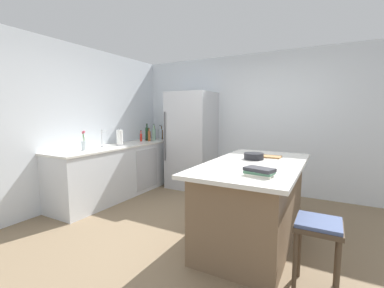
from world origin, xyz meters
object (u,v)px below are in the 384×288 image
object	(u,v)px
refrigerator	(192,140)
bar_stool	(318,234)
vinegar_bottle	(149,136)
mixing_bowl	(254,156)
kitchen_island	(254,201)
sink_faucet	(102,138)
olive_oil_bottle	(154,134)
hot_sauce_bottle	(141,137)
gin_bottle	(154,134)
whiskey_bottle	(161,134)
wine_bottle	(147,134)
flower_vase	(84,144)
cutting_board	(269,157)
soda_bottle	(160,134)
paper_towel_roll	(120,138)
cookbook_stack	(259,172)

from	to	relation	value
refrigerator	bar_stool	bearing A→B (deg)	-42.82
vinegar_bottle	mixing_bowl	distance (m)	2.68
kitchen_island	bar_stool	size ratio (longest dim) A/B	3.15
kitchen_island	sink_faucet	bearing A→B (deg)	176.65
refrigerator	sink_faucet	bearing A→B (deg)	-123.66
olive_oil_bottle	hot_sauce_bottle	xyz separation A→B (m)	(-0.05, -0.38, -0.04)
kitchen_island	gin_bottle	bearing A→B (deg)	150.24
whiskey_bottle	gin_bottle	size ratio (longest dim) A/B	0.85
bar_stool	gin_bottle	size ratio (longest dim) A/B	1.79
whiskey_bottle	olive_oil_bottle	bearing A→B (deg)	-99.48
bar_stool	hot_sauce_bottle	xyz separation A→B (m)	(-3.37, 1.83, 0.50)
refrigerator	wine_bottle	bearing A→B (deg)	-167.41
flower_vase	cutting_board	bearing A→B (deg)	14.78
refrigerator	flower_vase	bearing A→B (deg)	-115.94
refrigerator	cutting_board	bearing A→B (deg)	-32.66
hot_sauce_bottle	vinegar_bottle	bearing A→B (deg)	35.50
bar_stool	gin_bottle	world-z (taller)	gin_bottle
flower_vase	vinegar_bottle	size ratio (longest dim) A/B	1.12
refrigerator	hot_sauce_bottle	world-z (taller)	refrigerator
soda_bottle	olive_oil_bottle	xyz separation A→B (m)	(-0.08, -0.11, -0.00)
sink_faucet	vinegar_bottle	world-z (taller)	sink_faucet
kitchen_island	vinegar_bottle	bearing A→B (deg)	153.36
flower_vase	sink_faucet	bearing A→B (deg)	97.33
flower_vase	olive_oil_bottle	bearing A→B (deg)	90.44
kitchen_island	refrigerator	size ratio (longest dim) A/B	1.03
wine_bottle	hot_sauce_bottle	xyz separation A→B (m)	(-0.00, -0.19, -0.06)
bar_stool	flower_vase	world-z (taller)	flower_vase
bar_stool	soda_bottle	size ratio (longest dim) A/B	1.99
sink_faucet	soda_bottle	world-z (taller)	soda_bottle
sink_faucet	mixing_bowl	distance (m)	2.58
whiskey_bottle	hot_sauce_bottle	xyz separation A→B (m)	(-0.09, -0.58, -0.03)
flower_vase	olive_oil_bottle	distance (m)	1.82
kitchen_island	hot_sauce_bottle	world-z (taller)	hot_sauce_bottle
hot_sauce_bottle	cutting_board	world-z (taller)	hot_sauce_bottle
hot_sauce_bottle	refrigerator	bearing A→B (deg)	22.87
bar_stool	hot_sauce_bottle	size ratio (longest dim) A/B	2.72
refrigerator	cutting_board	xyz separation A→B (m)	(1.77, -1.14, -0.02)
refrigerator	whiskey_bottle	bearing A→B (deg)	168.88
bar_stool	sink_faucet	distance (m)	3.50
flower_vase	soda_bottle	xyz separation A→B (m)	(0.06, 1.92, 0.02)
bar_stool	vinegar_bottle	world-z (taller)	vinegar_bottle
refrigerator	paper_towel_roll	xyz separation A→B (m)	(-0.87, -1.10, 0.10)
wine_bottle	cookbook_stack	distance (m)	3.49
flower_vase	paper_towel_roll	distance (m)	0.74
kitchen_island	flower_vase	distance (m)	2.67
wine_bottle	kitchen_island	bearing A→B (deg)	-27.14
paper_towel_roll	olive_oil_bottle	bearing A→B (deg)	92.04
soda_bottle	mixing_bowl	bearing A→B (deg)	-30.70
paper_towel_roll	olive_oil_bottle	distance (m)	1.07
mixing_bowl	cutting_board	xyz separation A→B (m)	(0.14, 0.24, -0.03)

